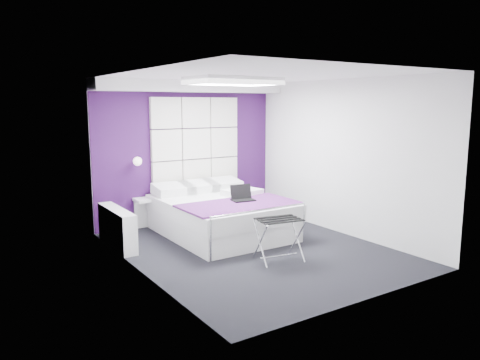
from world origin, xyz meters
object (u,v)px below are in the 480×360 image
object	(u,v)px
luggage_rack	(279,240)
laptop	(241,197)
bed	(221,215)
radiator	(117,228)
wall_lamp	(137,161)
nightstand	(147,199)

from	to	relation	value
luggage_rack	laptop	size ratio (longest dim) A/B	1.70
luggage_rack	bed	bearing A→B (deg)	99.77
radiator	luggage_rack	world-z (taller)	luggage_rack
wall_lamp	radiator	distance (m)	1.35
nightstand	laptop	bearing A→B (deg)	-51.96
wall_lamp	laptop	xyz separation A→B (m)	(1.23, -1.42, -0.52)
laptop	luggage_rack	bearing A→B (deg)	-88.61
nightstand	laptop	xyz separation A→B (m)	(1.08, -1.38, 0.16)
nightstand	radiator	bearing A→B (deg)	-137.92
wall_lamp	bed	size ratio (longest dim) A/B	0.07
nightstand	laptop	distance (m)	1.75
wall_lamp	bed	distance (m)	1.73
wall_lamp	luggage_rack	xyz separation A→B (m)	(1.06, -2.64, -0.92)
wall_lamp	radiator	size ratio (longest dim) A/B	0.12
radiator	luggage_rack	bearing A→B (deg)	-48.03
wall_lamp	laptop	world-z (taller)	wall_lamp
wall_lamp	luggage_rack	world-z (taller)	wall_lamp
luggage_rack	laptop	world-z (taller)	laptop
wall_lamp	luggage_rack	distance (m)	2.99
radiator	luggage_rack	distance (m)	2.54
radiator	bed	size ratio (longest dim) A/B	0.53
luggage_rack	radiator	bearing A→B (deg)	142.14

